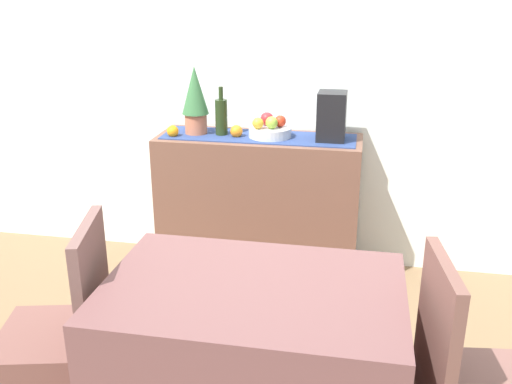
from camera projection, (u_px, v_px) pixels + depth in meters
ground_plane at (245, 360)px, 2.80m from camera, size 6.40×6.40×0.02m
room_wall_rear at (284, 51)px, 3.42m from camera, size 6.40×0.06×2.70m
sideboard_console at (259, 206)px, 3.51m from camera, size 1.21×0.42×0.88m
table_runner at (259, 137)px, 3.36m from camera, size 1.14×0.32×0.01m
fruit_bowl at (270, 132)px, 3.34m from camera, size 0.25×0.25×0.06m
apple_left at (267, 119)px, 3.36m from camera, size 0.08×0.08×0.08m
apple_right at (280, 121)px, 3.33m from camera, size 0.07×0.07×0.07m
apple_upper at (272, 123)px, 3.28m from camera, size 0.07×0.07×0.07m
apple_rear at (258, 123)px, 3.28m from camera, size 0.07×0.07×0.07m
wine_bottle at (221, 117)px, 3.36m from camera, size 0.07×0.07×0.29m
coffee_maker at (332, 117)px, 3.24m from camera, size 0.16×0.18×0.28m
potted_plant at (195, 98)px, 3.35m from camera, size 0.16×0.16×0.40m
orange_loose_end at (236, 131)px, 3.34m from camera, size 0.07×0.07×0.07m
orange_loose_mid at (173, 131)px, 3.35m from camera, size 0.07×0.07×0.07m
dining_table at (253, 374)px, 2.11m from camera, size 1.05×0.71×0.74m
chair_near_window at (60, 371)px, 2.29m from camera, size 0.48×0.48×0.90m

